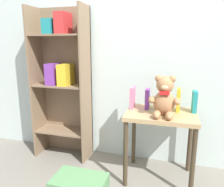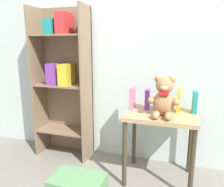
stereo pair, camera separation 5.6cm
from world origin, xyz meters
name	(u,v)px [view 1 (the left image)]	position (x,y,z in m)	size (l,w,h in m)	color
wall_back	(138,41)	(0.00, 1.34, 1.25)	(4.80, 0.06, 2.50)	silver
bookshelf_side	(62,76)	(-0.78, 1.18, 0.90)	(0.59, 0.28, 1.60)	#7F664C
display_table	(161,124)	(0.28, 0.98, 0.53)	(0.61, 0.46, 0.64)	tan
teddy_bear	(164,98)	(0.30, 0.91, 0.79)	(0.26, 0.24, 0.34)	#A8754C
book_standing_pink	(133,97)	(0.01, 1.06, 0.74)	(0.03, 0.15, 0.20)	#D17093
book_standing_purple	(147,99)	(0.14, 1.07, 0.73)	(0.04, 0.10, 0.18)	purple
book_standing_green	(162,100)	(0.28, 1.07, 0.73)	(0.03, 0.14, 0.19)	#33934C
book_standing_yellow	(178,100)	(0.42, 1.07, 0.74)	(0.03, 0.11, 0.21)	gold
book_standing_teal	(194,102)	(0.55, 1.08, 0.73)	(0.04, 0.11, 0.19)	teal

